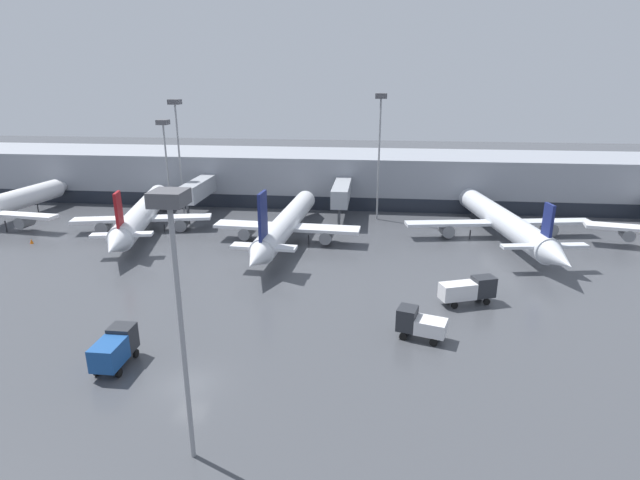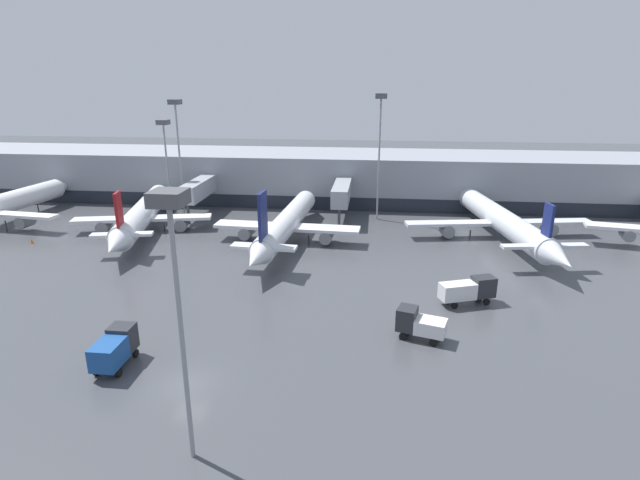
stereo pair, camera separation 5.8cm
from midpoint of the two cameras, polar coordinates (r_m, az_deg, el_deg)
The scene contains 13 objects.
ground_plane at distance 40.98m, azimuth -14.78°, elevation -15.68°, with size 320.00×320.00×0.00m, color #424449.
terminal_building at distance 96.09m, azimuth -1.94°, elevation 7.30°, with size 160.00×28.01×9.00m.
parked_jet_1 at distance 70.72m, azimuth -3.84°, elevation 1.91°, with size 20.93×35.19×9.82m.
parked_jet_3 at distance 80.44m, azimuth -19.66°, elevation 2.73°, with size 20.61×35.03×8.61m.
parked_jet_4 at distance 77.64m, azimuth 19.78°, elevation 2.32°, with size 27.47×39.93×8.34m.
service_truck_0 at distance 44.25m, azimuth -22.38°, elevation -11.30°, with size 2.10×4.63×2.90m.
service_truck_1 at distance 46.02m, azimuth 11.29°, elevation -9.29°, with size 4.69×3.12×2.77m.
service_truck_2 at distance 53.87m, azimuth 16.63°, elevation -5.43°, with size 6.05×3.56×2.81m.
traffic_cone_0 at distance 81.59m, azimuth -30.06°, elevation -0.11°, with size 0.48×0.48×0.69m.
apron_light_mast_1 at distance 86.34m, azimuth -16.02°, elevation 12.46°, with size 1.80×1.80×19.11m.
apron_light_mast_2 at distance 80.73m, azimuth 6.93°, elevation 13.16°, with size 1.80×1.80×20.12m.
apron_light_mast_3 at distance 88.60m, azimuth -17.32°, elevation 10.98°, with size 1.80×1.80×15.81m.
apron_light_mast_6 at distance 27.97m, azimuth -16.34°, elevation -1.36°, with size 1.80×1.80×16.80m.
Camera 2 is at (13.68, -31.54, 22.32)m, focal length 28.00 mm.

